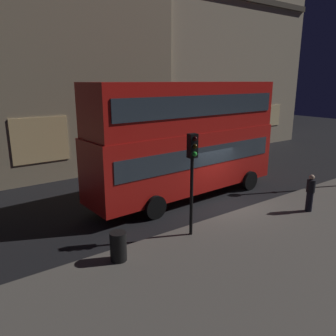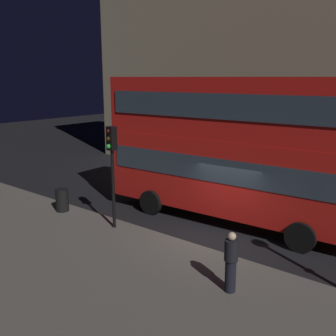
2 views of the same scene
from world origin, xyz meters
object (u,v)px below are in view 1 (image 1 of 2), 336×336
pedestrian (310,193)px  double_decker_bus (186,135)px  traffic_light_near_kerb (192,163)px  litter_bin (118,246)px

pedestrian → double_decker_bus: bearing=41.5°
double_decker_bus → traffic_light_near_kerb: 4.46m
double_decker_bus → pedestrian: (3.04, -4.84, -2.17)m
double_decker_bus → pedestrian: double_decker_bus is taller
double_decker_bus → traffic_light_near_kerb: double_decker_bus is taller
double_decker_bus → pedestrian: bearing=-60.4°
traffic_light_near_kerb → litter_bin: traffic_light_near_kerb is taller
double_decker_bus → litter_bin: 7.21m
litter_bin → double_decker_bus: bearing=32.8°
pedestrian → traffic_light_near_kerb: bearing=86.9°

